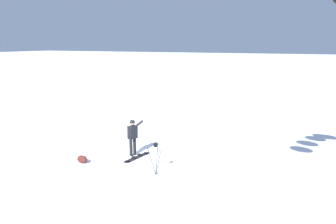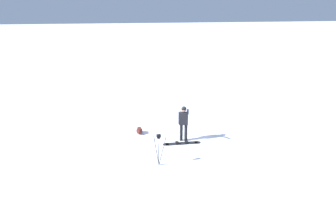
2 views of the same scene
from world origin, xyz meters
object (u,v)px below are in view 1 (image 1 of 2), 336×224
at_px(snowboarder, 133,134).
at_px(camera_tripod, 156,152).
at_px(gear_bag_large, 82,159).
at_px(snowboard, 137,157).

height_order(snowboarder, camera_tripod, snowboarder).
bearing_deg(camera_tripod, snowboarder, 140.54).
xyz_separation_m(snowboarder, camera_tripod, (2.07, -1.70, -0.09)).
xyz_separation_m(snowboarder, gear_bag_large, (-1.44, -1.83, -0.86)).
distance_m(snowboarder, camera_tripod, 2.68).
bearing_deg(snowboard, snowboarder, 150.47).
xyz_separation_m(snowboarder, snowboard, (0.32, -0.18, -1.00)).
bearing_deg(camera_tripod, gear_bag_large, -177.86).
bearing_deg(snowboarder, camera_tripod, -39.46).
xyz_separation_m(gear_bag_large, camera_tripod, (3.51, 0.13, 0.78)).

